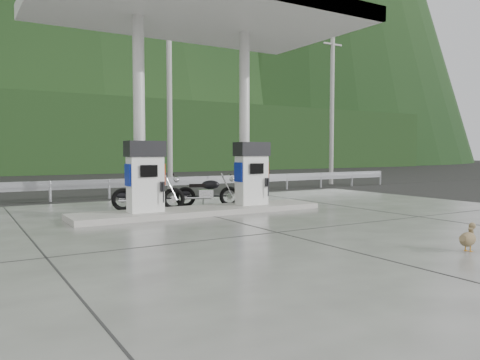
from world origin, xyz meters
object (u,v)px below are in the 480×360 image
gas_pump_right (252,173)px  motorcycle_left (148,194)px  motorcycle_right (207,192)px  gas_pump_left (145,177)px  duck (468,240)px

gas_pump_right → motorcycle_left: 3.02m
motorcycle_left → motorcycle_right: (1.87, -0.05, -0.02)m
motorcycle_left → gas_pump_left: bearing=-89.9°
gas_pump_right → duck: 6.73m
gas_pump_left → motorcycle_right: gas_pump_left is taller
gas_pump_left → motorcycle_left: bearing=67.2°
gas_pump_right → motorcycle_left: gas_pump_right is taller
gas_pump_right → motorcycle_right: gas_pump_right is taller
gas_pump_left → motorcycle_right: 2.88m
gas_pump_right → duck: bearing=-89.6°
motorcycle_left → gas_pump_right: bearing=-5.3°
motorcycle_left → duck: motorcycle_left is taller
gas_pump_right → motorcycle_left: (-2.61, 1.40, -0.59)m
gas_pump_left → motorcycle_right: (2.46, 1.36, -0.62)m
gas_pump_left → gas_pump_right: size_ratio=1.00×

